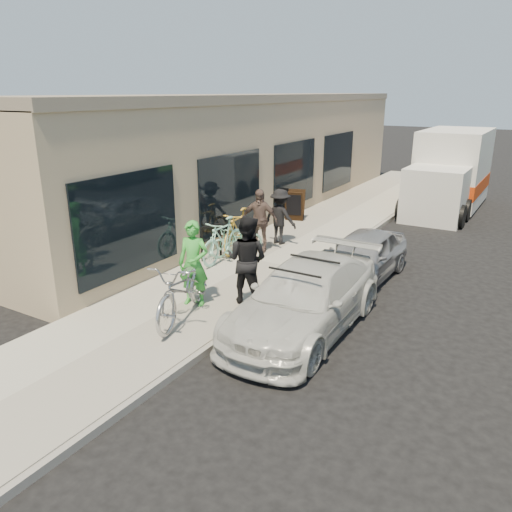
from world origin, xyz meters
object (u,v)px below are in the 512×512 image
at_px(bike_rack, 211,238).
at_px(man_standing, 247,260).
at_px(sandwich_board, 295,205).
at_px(moving_truck, 450,175).
at_px(cruiser_bike_c, 239,231).
at_px(tandem_bike, 184,289).
at_px(bystander_a, 280,217).
at_px(cruiser_bike_b, 237,240).
at_px(sedan_white, 305,298).
at_px(bystander_b, 259,220).
at_px(sedan_silver, 363,256).
at_px(woman_rider, 194,264).
at_px(cruiser_bike_a, 223,240).

relative_size(bike_rack, man_standing, 0.50).
height_order(sandwich_board, man_standing, man_standing).
distance_m(moving_truck, cruiser_bike_c, 9.83).
xyz_separation_m(tandem_bike, bystander_a, (-0.79, 5.34, 0.18)).
relative_size(moving_truck, bystander_a, 3.80).
bearing_deg(moving_truck, cruiser_bike_b, -110.53).
bearing_deg(sedan_white, bystander_b, 131.10).
xyz_separation_m(sedan_white, bystander_b, (-3.02, 3.44, 0.36)).
height_order(tandem_bike, bystander_a, bystander_a).
xyz_separation_m(cruiser_bike_b, cruiser_bike_c, (-0.18, 0.38, 0.16)).
relative_size(sandwich_board, sedan_white, 0.23).
xyz_separation_m(sedan_silver, cruiser_bike_c, (-3.52, 0.00, 0.13)).
xyz_separation_m(bike_rack, tandem_bike, (1.66, -3.20, 0.05)).
bearing_deg(cruiser_bike_b, cruiser_bike_c, 143.54).
xyz_separation_m(sandwich_board, woman_rider, (1.40, -7.36, 0.36)).
height_order(sedan_white, cruiser_bike_a, sedan_white).
bearing_deg(tandem_bike, sedan_white, 10.22).
xyz_separation_m(sandwich_board, moving_truck, (3.95, 5.23, 0.64)).
height_order(moving_truck, cruiser_bike_c, moving_truck).
distance_m(woman_rider, man_standing, 1.08).
bearing_deg(woman_rider, bystander_b, 86.13).
distance_m(man_standing, cruiser_bike_a, 2.73).
xyz_separation_m(bike_rack, cruiser_bike_c, (0.23, 0.96, 0.02)).
relative_size(moving_truck, cruiser_bike_b, 3.83).
bearing_deg(cruiser_bike_c, sedan_white, -50.68).
height_order(cruiser_bike_a, bystander_b, bystander_b).
relative_size(bike_rack, woman_rider, 0.52).
distance_m(sedan_silver, bystander_a, 3.14).
distance_m(bystander_a, bystander_b, 0.91).
xyz_separation_m(sandwich_board, bystander_a, (0.86, -2.66, 0.27)).
xyz_separation_m(man_standing, bystander_a, (-1.40, 4.05, -0.13)).
distance_m(sandwich_board, man_standing, 7.09).
height_order(bike_rack, sandwich_board, sandwich_board).
xyz_separation_m(sedan_white, cruiser_bike_a, (-3.36, 2.22, 0.07)).
xyz_separation_m(tandem_bike, bystander_b, (-0.95, 4.45, 0.25)).
bearing_deg(sedan_silver, cruiser_bike_a, -163.06).
bearing_deg(woman_rider, sandwich_board, 86.46).
distance_m(sandwich_board, tandem_bike, 8.17).
height_order(moving_truck, cruiser_bike_b, moving_truck).
xyz_separation_m(man_standing, cruiser_bike_a, (-1.90, 1.93, -0.36)).
xyz_separation_m(cruiser_bike_c, bystander_b, (0.47, 0.29, 0.29)).
height_order(sandwich_board, woman_rider, woman_rider).
relative_size(sedan_white, bystander_a, 2.81).
height_order(sedan_white, cruiser_bike_b, sedan_white).
xyz_separation_m(cruiser_bike_a, bystander_a, (0.50, 2.12, 0.23)).
bearing_deg(man_standing, cruiser_bike_a, -50.84).
xyz_separation_m(sedan_white, man_standing, (-1.46, 0.29, 0.43)).
distance_m(sedan_silver, woman_rider, 4.25).
relative_size(sandwich_board, cruiser_bike_b, 0.64).
bearing_deg(sedan_white, cruiser_bike_b, 139.88).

